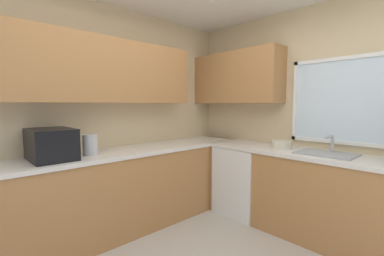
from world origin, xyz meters
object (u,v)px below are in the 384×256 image
dishwasher (244,180)px  bowl (281,145)px  microwave (51,144)px  sink_assembly (327,153)px  kettle (90,145)px

dishwasher → bowl: bearing=3.5°
microwave → sink_assembly: (1.65, 2.15, -0.13)m
dishwasher → microwave: microwave is taller
sink_assembly → bowl: (-0.50, -0.01, 0.03)m
dishwasher → bowl: bowl is taller
dishwasher → kettle: 1.96m
microwave → bowl: 2.44m
microwave → dishwasher: bearing=72.7°
kettle → dishwasher: bearing=70.0°
dishwasher → microwave: bearing=-107.3°
bowl → kettle: bearing=-122.4°
dishwasher → bowl: 0.72m
dishwasher → kettle: bearing=-110.0°
microwave → kettle: size_ratio=2.28×
kettle → bowl: bearing=57.6°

